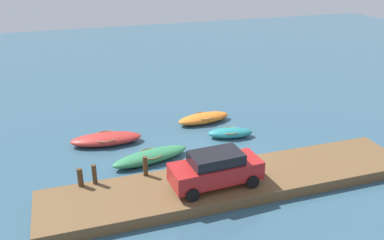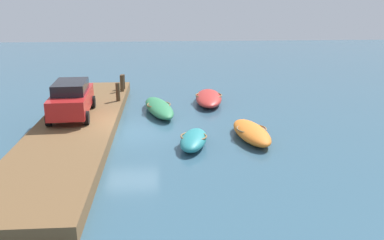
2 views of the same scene
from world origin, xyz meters
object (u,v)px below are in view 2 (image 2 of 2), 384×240
at_px(dinghy_teal, 194,140).
at_px(rowboat_green, 159,108).
at_px(mooring_post_mid_west, 122,83).
at_px(rowboat_red, 209,98).
at_px(rowboat_orange, 251,132).
at_px(mooring_post_mid_east, 118,92).
at_px(parked_car, 71,98).
at_px(mooring_post_west, 123,82).

distance_m(dinghy_teal, rowboat_green, 5.64).
distance_m(dinghy_teal, mooring_post_mid_west, 9.48).
bearing_deg(rowboat_red, rowboat_orange, 15.31).
bearing_deg(mooring_post_mid_east, rowboat_green, 71.75).
height_order(dinghy_teal, parked_car, parked_car).
bearing_deg(parked_car, rowboat_orange, 70.75).
xyz_separation_m(dinghy_teal, mooring_post_west, (-9.32, -3.80, 0.72)).
distance_m(dinghy_teal, mooring_post_mid_east, 7.30).
distance_m(dinghy_teal, mooring_post_west, 10.09).
height_order(dinghy_teal, rowboat_red, rowboat_red).
height_order(rowboat_red, mooring_post_mid_east, mooring_post_mid_east).
height_order(mooring_post_west, parked_car, parked_car).
xyz_separation_m(rowboat_red, parked_car, (4.29, -7.19, 1.13)).
bearing_deg(rowboat_green, parked_car, -74.63).
bearing_deg(rowboat_red, dinghy_teal, -6.06).
distance_m(rowboat_green, parked_car, 4.89).
xyz_separation_m(rowboat_orange, mooring_post_mid_east, (-5.38, -6.48, 0.76)).
relative_size(dinghy_teal, mooring_post_mid_east, 2.86).
bearing_deg(parked_car, dinghy_teal, 57.43).
xyz_separation_m(mooring_post_west, mooring_post_mid_west, (0.67, 0.00, 0.04)).
relative_size(rowboat_red, rowboat_green, 0.94).
bearing_deg(rowboat_red, mooring_post_mid_west, -97.33).
xyz_separation_m(rowboat_green, mooring_post_mid_west, (-3.23, -2.28, 0.74)).
xyz_separation_m(dinghy_teal, rowboat_red, (-7.50, 1.48, 0.02)).
bearing_deg(mooring_post_mid_west, mooring_post_west, 180.00).
xyz_separation_m(dinghy_teal, parked_car, (-3.20, -5.72, 1.15)).
distance_m(rowboat_green, mooring_post_mid_west, 4.02).
bearing_deg(dinghy_teal, rowboat_orange, 119.05).
xyz_separation_m(dinghy_teal, mooring_post_mid_west, (-8.66, -3.80, 0.76)).
bearing_deg(rowboat_orange, mooring_post_mid_west, -147.02).
bearing_deg(rowboat_red, parked_car, -54.10).
xyz_separation_m(mooring_post_west, parked_car, (6.12, -1.92, 0.43)).
height_order(rowboat_red, parked_car, parked_car).
bearing_deg(rowboat_red, mooring_post_west, -104.04).
bearing_deg(rowboat_orange, rowboat_red, -176.33).
bearing_deg(mooring_post_mid_west, rowboat_red, 77.59).
height_order(dinghy_teal, rowboat_green, rowboat_green).
xyz_separation_m(rowboat_red, mooring_post_mid_east, (1.31, -5.27, 0.75)).
distance_m(mooring_post_mid_west, mooring_post_mid_east, 2.47).
height_order(mooring_post_mid_west, mooring_post_mid_east, mooring_post_mid_east).
bearing_deg(rowboat_green, mooring_post_mid_west, -157.28).
relative_size(dinghy_teal, rowboat_orange, 0.78).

